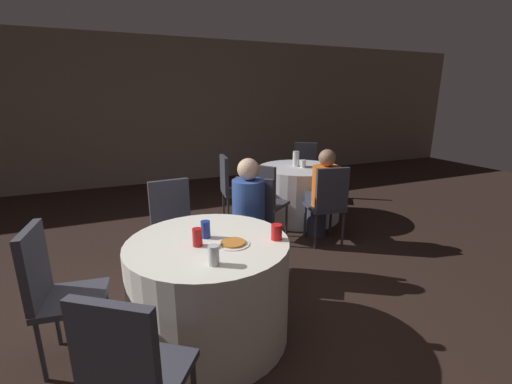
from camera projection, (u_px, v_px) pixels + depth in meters
ground_plane at (203, 337)px, 2.51m from camera, size 16.00×16.00×0.00m
wall_back at (134, 113)px, 6.52m from camera, size 16.00×0.06×2.80m
table_near at (210, 289)px, 2.46m from camera, size 1.13×1.13×0.74m
table_far at (299, 192)px, 4.91m from camera, size 1.16×1.16×0.74m
chair_near_north at (173, 221)px, 3.24m from camera, size 0.43×0.43×0.95m
chair_near_southwest at (130, 370)px, 1.48m from camera, size 0.56×0.56×0.95m
chair_near_northeast at (252, 219)px, 3.31m from camera, size 0.56×0.56×0.95m
chair_near_west at (53, 285)px, 2.15m from camera, size 0.45×0.45×0.95m
chair_far_northeast at (305, 166)px, 5.80m from camera, size 0.56×0.56×0.95m
chair_far_south at (328, 199)px, 3.92m from camera, size 0.47×0.47×0.95m
chair_far_southwest at (264, 196)px, 4.04m from camera, size 0.56×0.56×0.95m
chair_far_west at (231, 184)px, 4.60m from camera, size 0.45×0.45×0.95m
person_blue_shirt at (246, 223)px, 3.14m from camera, size 0.44×0.45×1.17m
person_orange_shirt at (322, 195)px, 4.08m from camera, size 0.36×0.50×1.13m
pizza_plate_near at (233, 243)px, 2.30m from camera, size 0.22×0.22×0.02m
soda_can_blue at (206, 229)px, 2.40m from camera, size 0.07×0.07×0.12m
soda_can_red at (197, 237)px, 2.27m from camera, size 0.07×0.07×0.12m
soda_can_silver at (214, 255)px, 2.01m from camera, size 0.07×0.07×0.12m
cup_near at (277, 232)px, 2.37m from camera, size 0.08×0.08×0.11m
bottle_far at (296, 159)px, 4.84m from camera, size 0.09×0.09×0.21m
cup_far at (303, 164)px, 4.75m from camera, size 0.08×0.08×0.11m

